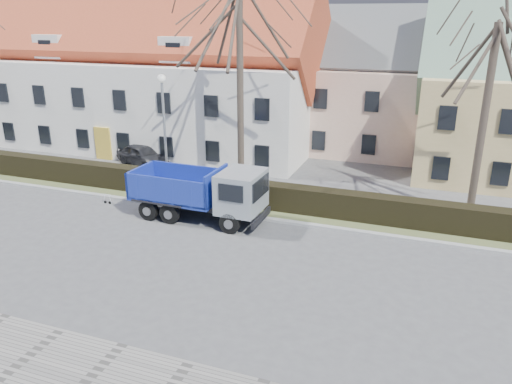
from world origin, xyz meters
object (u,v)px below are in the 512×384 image
at_px(streetlight, 165,133).
at_px(parked_car_a, 142,155).
at_px(dump_truck, 194,192).
at_px(cart_frame, 104,198).

height_order(streetlight, parked_car_a, streetlight).
distance_m(streetlight, parked_car_a, 5.94).
distance_m(dump_truck, streetlight, 5.08).
relative_size(cart_frame, parked_car_a, 0.16).
bearing_deg(dump_truck, cart_frame, 179.68).
height_order(streetlight, cart_frame, streetlight).
xyz_separation_m(dump_truck, parked_car_a, (-7.30, 6.98, -0.68)).
distance_m(streetlight, cart_frame, 4.74).
bearing_deg(parked_car_a, cart_frame, -143.79).
relative_size(streetlight, cart_frame, 9.97).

